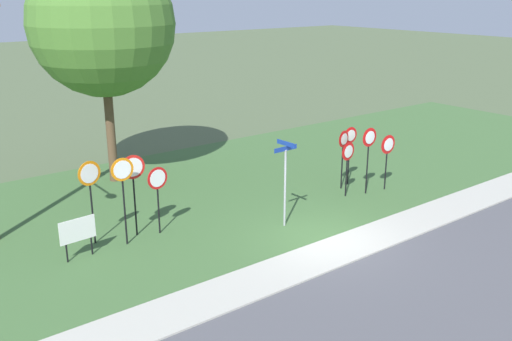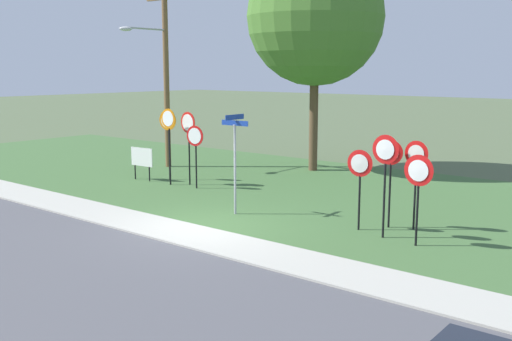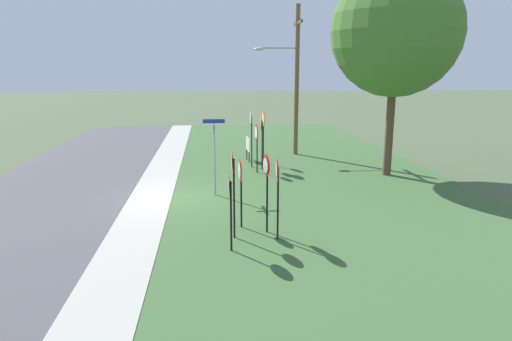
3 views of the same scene
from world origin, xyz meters
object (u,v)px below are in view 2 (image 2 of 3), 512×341
object	(u,v)px
yield_sign_near_right	(418,179)
street_name_post	(235,155)
stop_sign_near_right	(169,130)
yield_sign_near_left	(416,164)
utility_pole	(163,64)
oak_tree_left	(315,17)
yield_sign_center	(360,171)
notice_board	(142,159)
yield_sign_far_right	(385,161)
stop_sign_near_left	(168,129)
stop_sign_far_left	(195,143)
yield_sign_far_left	(390,163)
stop_sign_far_center	(188,132)

from	to	relation	value
yield_sign_near_right	street_name_post	size ratio (longest dim) A/B	0.76
stop_sign_near_right	yield_sign_near_left	size ratio (longest dim) A/B	1.18
yield_sign_near_left	utility_pole	world-z (taller)	utility_pole
stop_sign_near_right	oak_tree_left	size ratio (longest dim) A/B	0.31
oak_tree_left	yield_sign_center	bearing A→B (deg)	-49.01
stop_sign_near_right	notice_board	distance (m)	1.94
yield_sign_near_left	notice_board	world-z (taller)	yield_sign_near_left
yield_sign_far_right	stop_sign_near_right	bearing A→B (deg)	173.24
stop_sign_near_left	stop_sign_far_left	world-z (taller)	stop_sign_near_left
yield_sign_far_right	oak_tree_left	world-z (taller)	oak_tree_left
yield_sign_center	oak_tree_left	distance (m)	10.61
yield_sign_near_right	oak_tree_left	world-z (taller)	oak_tree_left
notice_board	yield_sign_near_right	bearing A→B (deg)	-11.43
yield_sign_far_left	yield_sign_far_right	bearing A→B (deg)	-81.07
yield_sign_center	utility_pole	bearing A→B (deg)	157.47
yield_sign_center	oak_tree_left	xyz separation A→B (m)	(-6.24, 7.18, 4.70)
stop_sign_far_center	yield_sign_near_left	world-z (taller)	stop_sign_far_center
stop_sign_near_right	yield_sign_far_left	distance (m)	9.02
stop_sign_near_left	yield_sign_center	bearing A→B (deg)	-21.61
stop_sign_near_left	oak_tree_left	size ratio (longest dim) A/B	0.30
notice_board	oak_tree_left	bearing A→B (deg)	53.91
stop_sign_near_left	yield_sign_near_left	distance (m)	10.41
stop_sign_far_left	stop_sign_near_right	bearing A→B (deg)	-179.68
stop_sign_far_center	yield_sign_far_right	world-z (taller)	stop_sign_far_center
stop_sign_near_right	stop_sign_far_center	xyz separation A→B (m)	(0.55, 0.45, -0.07)
yield_sign_far_left	street_name_post	size ratio (longest dim) A/B	0.81
yield_sign_far_right	street_name_post	world-z (taller)	street_name_post
oak_tree_left	yield_sign_far_left	bearing A→B (deg)	-43.75
yield_sign_center	oak_tree_left	world-z (taller)	oak_tree_left
stop_sign_far_center	yield_sign_far_right	bearing A→B (deg)	-6.86
yield_sign_far_right	oak_tree_left	xyz separation A→B (m)	(-7.08, 7.44, 4.33)
yield_sign_center	notice_board	bearing A→B (deg)	169.12
yield_sign_near_left	yield_sign_center	xyz separation A→B (m)	(-1.11, -0.95, -0.18)
yield_sign_near_right	yield_sign_far_right	bearing A→B (deg)	174.10
street_name_post	notice_board	distance (m)	6.65
notice_board	stop_sign_near_right	bearing A→B (deg)	-3.20
stop_sign_far_left	utility_pole	distance (m)	5.76
stop_sign_near_left	utility_pole	world-z (taller)	utility_pole
street_name_post	oak_tree_left	distance (m)	9.45
yield_sign_far_right	yield_sign_near_left	bearing A→B (deg)	79.33
stop_sign_far_center	yield_sign_near_right	world-z (taller)	stop_sign_far_center
yield_sign_far_right	yield_sign_center	xyz separation A→B (m)	(-0.85, 0.26, -0.37)
yield_sign_far_right	utility_pole	xyz separation A→B (m)	(-12.51, 4.06, 2.45)
yield_sign_near_left	street_name_post	distance (m)	5.08
yield_sign_far_right	notice_board	distance (m)	11.01
stop_sign_near_right	stop_sign_far_center	world-z (taller)	stop_sign_near_right
street_name_post	utility_pole	distance (m)	9.54
yield_sign_far_right	street_name_post	bearing A→B (deg)	-172.60
stop_sign_far_center	yield_sign_center	bearing A→B (deg)	-6.28
yield_sign_far_right	utility_pole	distance (m)	13.38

